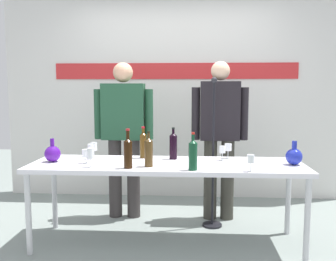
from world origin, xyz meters
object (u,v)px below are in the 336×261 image
Objects in this scene: wine_bottle_1 at (193,154)px; microphone_stand at (213,178)px; decanter_blue_left at (53,154)px; presenter_right at (220,130)px; wine_bottle_3 at (173,145)px; wine_bottle_0 at (128,152)px; wine_glass_right_0 at (228,147)px; decanter_blue_right at (294,156)px; wine_glass_right_1 at (222,150)px; wine_glass_left_1 at (86,153)px; wine_glass_right_2 at (251,159)px; wine_glass_left_0 at (90,154)px; display_table at (167,169)px; wine_glass_left_3 at (91,148)px; wine_glass_left_2 at (94,147)px; presenter_left at (124,129)px; wine_bottle_4 at (143,144)px; wine_bottle_2 at (149,151)px.

microphone_stand is at bearing 74.31° from wine_bottle_1.
decanter_blue_left is 0.13× the size of presenter_right.
wine_bottle_3 is 0.20× the size of microphone_stand.
wine_bottle_0 is 2.33× the size of wine_glass_right_0.
wine_glass_right_1 is at bearing 165.93° from decanter_blue_right.
wine_glass_left_1 is at bearing -155.66° from microphone_stand.
wine_bottle_0 is 1.01m from wine_glass_right_2.
wine_bottle_3 is at bearing 31.81° from wine_glass_left_0.
wine_bottle_1 is at bearing 176.92° from wine_glass_right_2.
decanter_blue_right is 0.63m from wine_glass_right_1.
decanter_blue_right is 1.53× the size of wine_glass_right_1.
display_table is 0.40m from wine_bottle_1.
wine_glass_right_0 is at bearing 5.25° from wine_glass_left_3.
wine_bottle_1 is 2.49× the size of wine_glass_left_1.
wine_glass_left_2 is (-0.72, 0.23, 0.16)m from display_table.
presenter_left is 1.08m from microphone_stand.
presenter_left is 0.95m from wine_bottle_0.
wine_bottle_3 is 2.08× the size of wine_glass_left_3.
decanter_blue_left is 1.76m from wine_glass_right_2.
wine_glass_right_2 is (1.42, -0.44, -0.01)m from wine_glass_left_3.
wine_glass_left_1 is (-0.09, 0.17, -0.03)m from wine_glass_left_0.
wine_glass_right_0 is 1.04× the size of wine_glass_right_2.
wine_glass_right_1 is at bearing 18.16° from wine_glass_left_0.
decanter_blue_right is at bearing -10.69° from wine_bottle_3.
microphone_stand is (1.07, 0.69, -0.36)m from wine_glass_left_0.
wine_bottle_4 is (-0.76, -0.46, -0.08)m from presenter_right.
wine_bottle_2 is 0.85m from wine_glass_right_2.
presenter_left is at bearing 82.82° from wine_glass_left_0.
wine_bottle_3 is at bearing -41.81° from presenter_left.
wine_glass_left_0 is (-1.74, -0.22, 0.04)m from decanter_blue_right.
wine_bottle_2 is 2.14× the size of wine_glass_right_0.
display_table is 19.45× the size of wine_glass_left_1.
wine_bottle_4 is at bearing 136.12° from display_table.
decanter_blue_left is 0.33m from wine_glass_left_1.
presenter_left is 0.93m from wine_bottle_2.
wine_glass_right_0 is at bearing 57.75° from wine_bottle_1.
wine_bottle_3 is 0.60m from microphone_stand.
wine_bottle_4 is at bearing 0.30° from wine_glass_left_2.
wine_bottle_3 is 0.29m from wine_bottle_4.
decanter_blue_left reaches higher than wine_glass_left_2.
decanter_blue_right is at bearing 6.81° from wine_bottle_2.
decanter_blue_right is 0.68× the size of wine_bottle_1.
wine_glass_right_2 is at bearing -66.47° from wine_glass_right_1.
wine_glass_left_2 is at bearing 162.29° from display_table.
wine_bottle_3 is at bearing 3.72° from wine_glass_left_3.
display_table is 0.77m from wine_glass_right_2.
presenter_left is at bearing -180.00° from presenter_right.
microphone_stand reaches higher than wine_bottle_2.
presenter_left reaches higher than wine_glass_right_2.
wine_glass_left_2 is at bearing -114.11° from presenter_left.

